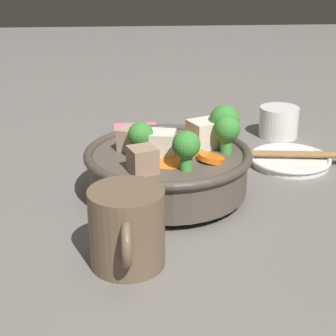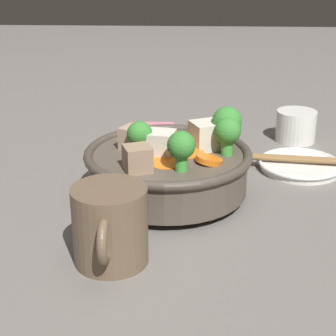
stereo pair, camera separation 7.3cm
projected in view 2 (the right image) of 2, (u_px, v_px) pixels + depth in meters
name	position (u px, v px, depth m)	size (l,w,h in m)	color
ground_plane	(168.00, 196.00, 0.74)	(3.00, 3.00, 0.00)	slate
stirfry_bowl	(170.00, 165.00, 0.73)	(0.22, 0.22, 0.12)	#51473D
side_saucer	(300.00, 165.00, 0.82)	(0.12, 0.12, 0.01)	white
tea_cup	(296.00, 126.00, 0.93)	(0.07, 0.07, 0.05)	white
dark_mug	(110.00, 226.00, 0.58)	(0.10, 0.08, 0.08)	brown
napkin	(152.00, 131.00, 0.98)	(0.11, 0.08, 0.00)	#D16B84
chopsticks_pair	(300.00, 159.00, 0.82)	(0.04, 0.22, 0.01)	olive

